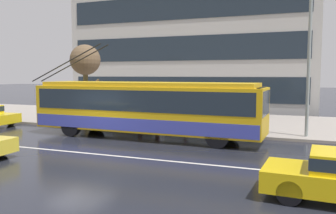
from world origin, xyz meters
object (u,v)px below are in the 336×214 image
object	(u,v)px
pedestrian_approaching_curb	(186,97)
street_lamp	(309,49)
bus_shelter	(133,93)
trolleybus	(146,107)
street_tree_bare	(85,61)
pedestrian_at_shelter	(139,99)
pedestrian_walking_past	(158,100)

from	to	relation	value
pedestrian_approaching_curb	street_lamp	world-z (taller)	street_lamp
street_lamp	bus_shelter	bearing A→B (deg)	173.80
bus_shelter	street_lamp	size ratio (longest dim) A/B	0.54
trolleybus	bus_shelter	xyz separation A→B (m)	(-2.52, 3.59, 0.46)
bus_shelter	street_tree_bare	world-z (taller)	street_tree_bare
pedestrian_at_shelter	pedestrian_walking_past	bearing A→B (deg)	-21.62
trolleybus	bus_shelter	bearing A→B (deg)	125.07
pedestrian_approaching_curb	street_tree_bare	size ratio (longest dim) A/B	0.40
bus_shelter	pedestrian_approaching_curb	world-z (taller)	bus_shelter
bus_shelter	pedestrian_at_shelter	size ratio (longest dim) A/B	1.95
trolleybus	pedestrian_at_shelter	xyz separation A→B (m)	(-1.72, 2.70, 0.21)
trolleybus	pedestrian_walking_past	bearing A→B (deg)	95.59
pedestrian_approaching_curb	street_tree_bare	bearing A→B (deg)	178.62
street_tree_bare	pedestrian_at_shelter	bearing A→B (deg)	-19.13
pedestrian_walking_past	street_tree_bare	xyz separation A→B (m)	(-6.27, 2.25, 2.31)
bus_shelter	pedestrian_at_shelter	distance (m)	1.22
trolleybus	street_tree_bare	size ratio (longest dim) A/B	2.54
street_tree_bare	pedestrian_approaching_curb	bearing A→B (deg)	-1.38
bus_shelter	street_lamp	world-z (taller)	street_lamp
trolleybus	bus_shelter	size ratio (longest dim) A/B	3.29
pedestrian_approaching_curb	pedestrian_at_shelter	bearing A→B (deg)	-148.67
street_lamp	street_tree_bare	xyz separation A→B (m)	(-13.96, 1.85, -0.32)
trolleybus	street_lamp	distance (m)	8.38
trolleybus	pedestrian_approaching_curb	world-z (taller)	trolleybus
bus_shelter	pedestrian_walking_past	distance (m)	2.76
pedestrian_walking_past	street_lamp	bearing A→B (deg)	3.01
pedestrian_walking_past	street_tree_bare	size ratio (longest dim) A/B	0.39
trolleybus	street_tree_bare	bearing A→B (deg)	146.14
street_tree_bare	trolleybus	bearing A→B (deg)	-33.86
street_lamp	street_tree_bare	distance (m)	14.08
pedestrian_approaching_curb	street_tree_bare	xyz separation A→B (m)	(-7.18, 0.17, 2.23)
trolleybus	street_lamp	size ratio (longest dim) A/B	1.77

